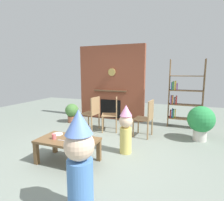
{
  "coord_description": "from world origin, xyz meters",
  "views": [
    {
      "loc": [
        1.47,
        -3.04,
        1.57
      ],
      "look_at": [
        0.15,
        0.4,
        0.99
      ],
      "focal_mm": 29.41,
      "sensor_mm": 36.0,
      "label": 1
    }
  ],
  "objects": [
    {
      "name": "dining_chair_right",
      "position": [
        0.72,
        1.25,
        0.51
      ],
      "size": [
        0.45,
        0.45,
        0.9
      ],
      "rotation": [
        0.0,
        0.0,
        3.02
      ],
      "color": "#9E7A51",
      "rests_on": "ground_plane"
    },
    {
      "name": "bookshelf",
      "position": [
        1.48,
        2.4,
        0.87
      ],
      "size": [
        0.9,
        0.28,
        1.9
      ],
      "color": "brown",
      "rests_on": "ground_plane"
    },
    {
      "name": "paper_cup_center",
      "position": [
        -0.55,
        -0.58,
        0.47
      ],
      "size": [
        0.07,
        0.07,
        0.09
      ],
      "primitive_type": "cylinder",
      "color": "#E5666B",
      "rests_on": "coffee_table"
    },
    {
      "name": "paper_plate_front",
      "position": [
        -0.63,
        -0.37,
        0.43
      ],
      "size": [
        0.19,
        0.19,
        0.01
      ],
      "primitive_type": "cylinder",
      "color": "white",
      "rests_on": "coffee_table"
    },
    {
      "name": "child_in_pink",
      "position": [
        0.5,
        0.22,
        0.5
      ],
      "size": [
        0.26,
        0.26,
        0.95
      ],
      "rotation": [
        0.0,
        0.0,
        -2.42
      ],
      "color": "#E0CC66",
      "rests_on": "ground_plane"
    },
    {
      "name": "paper_plate_rear",
      "position": [
        -0.32,
        -0.37,
        0.43
      ],
      "size": [
        0.2,
        0.2,
        0.01
      ],
      "primitive_type": "cylinder",
      "color": "white",
      "rests_on": "coffee_table"
    },
    {
      "name": "ground_plane",
      "position": [
        0.0,
        0.0,
        0.0
      ],
      "size": [
        12.0,
        12.0,
        0.0
      ],
      "primitive_type": "plane",
      "color": "gray"
    },
    {
      "name": "paper_cup_near_left",
      "position": [
        0.02,
        -0.51,
        0.47
      ],
      "size": [
        0.07,
        0.07,
        0.1
      ],
      "primitive_type": "cylinder",
      "color": "#8CD18C",
      "rests_on": "coffee_table"
    },
    {
      "name": "potted_plant_short",
      "position": [
        -1.69,
        1.72,
        0.33
      ],
      "size": [
        0.41,
        0.41,
        0.58
      ],
      "color": "#9E5B42",
      "rests_on": "ground_plane"
    },
    {
      "name": "table_fork",
      "position": [
        -0.38,
        -0.59,
        0.42
      ],
      "size": [
        0.15,
        0.03,
        0.01
      ],
      "primitive_type": "cube",
      "rotation": [
        0.0,
        0.0,
        0.11
      ],
      "color": "silver",
      "rests_on": "coffee_table"
    },
    {
      "name": "child_with_cone_hat",
      "position": [
        0.49,
        -1.45,
        0.63
      ],
      "size": [
        0.33,
        0.33,
        1.19
      ],
      "rotation": [
        0.0,
        0.0,
        2.28
      ],
      "color": "#4C7FC6",
      "rests_on": "ground_plane"
    },
    {
      "name": "birthday_cake_slice",
      "position": [
        -0.15,
        -0.58,
        0.46
      ],
      "size": [
        0.1,
        0.1,
        0.07
      ],
      "primitive_type": "cone",
      "color": "#EAC68C",
      "rests_on": "coffee_table"
    },
    {
      "name": "dining_chair_middle",
      "position": [
        -0.2,
        1.38,
        0.51
      ],
      "size": [
        0.51,
        0.51,
        0.9
      ],
      "rotation": [
        0.0,
        0.0,
        3.48
      ],
      "color": "#9E7A51",
      "rests_on": "ground_plane"
    },
    {
      "name": "brick_fireplace_feature",
      "position": [
        -0.71,
        2.6,
        1.19
      ],
      "size": [
        2.2,
        0.28,
        2.4
      ],
      "color": "brown",
      "rests_on": "ground_plane"
    },
    {
      "name": "dining_chair_left",
      "position": [
        -0.75,
        1.28,
        0.51
      ],
      "size": [
        0.45,
        0.45,
        0.9
      ],
      "rotation": [
        0.0,
        0.0,
        3.01
      ],
      "color": "#9E7A51",
      "rests_on": "ground_plane"
    },
    {
      "name": "coffee_table",
      "position": [
        -0.32,
        -0.51,
        0.35
      ],
      "size": [
        1.04,
        0.58,
        0.42
      ],
      "color": "brown",
      "rests_on": "ground_plane"
    },
    {
      "name": "potted_plant_tall",
      "position": [
        1.91,
        1.45,
        0.47
      ],
      "size": [
        0.6,
        0.6,
        0.8
      ],
      "color": "beige",
      "rests_on": "ground_plane"
    },
    {
      "name": "paper_cup_near_right",
      "position": [
        -0.14,
        -0.3,
        0.47
      ],
      "size": [
        0.07,
        0.07,
        0.1
      ],
      "primitive_type": "cylinder",
      "color": "silver",
      "rests_on": "coffee_table"
    }
  ]
}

